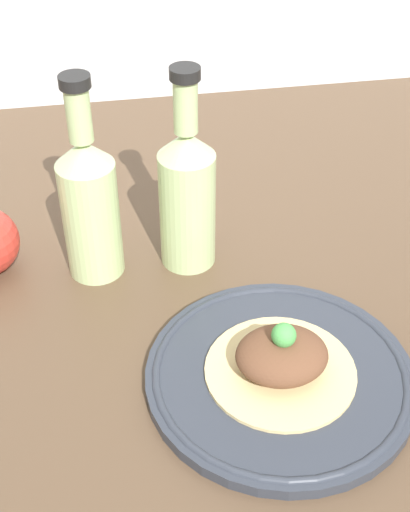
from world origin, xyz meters
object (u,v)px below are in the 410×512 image
Objects in this scene: plated_food at (282,358)px; cider_bottle_left at (89,202)px; cider_bottle_right at (187,193)px; plate at (280,376)px.

plated_food is 27.02cm from cider_bottle_left.
cider_bottle_left is 10.74cm from cider_bottle_right.
cider_bottle_right is at bearing 105.94° from plate.
plate is 22.90cm from cider_bottle_right.
plated_food is 0.61× the size of cider_bottle_left.
cider_bottle_left is at bearing 180.00° from cider_bottle_right.
plate is 2.43cm from plated_food.
cider_bottle_left is 1.00× the size of cider_bottle_right.
plated_food is at bearing -50.97° from cider_bottle_left.
cider_bottle_right is (10.74, 0.00, 0.00)cm from cider_bottle_left.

